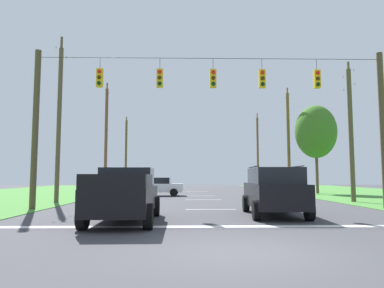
{
  "coord_description": "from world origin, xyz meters",
  "views": [
    {
      "loc": [
        -1.31,
        -7.75,
        1.64
      ],
      "look_at": [
        -0.95,
        9.46,
        3.2
      ],
      "focal_mm": 33.22,
      "sensor_mm": 36.0,
      "label": 1
    }
  ],
  "objects_px": {
    "distant_car_crossing_white": "(157,186)",
    "utility_pole_distant_right": "(106,139)",
    "utility_pole_far_right": "(289,141)",
    "utility_pole_near_left": "(258,150)",
    "pickup_truck": "(125,195)",
    "utility_pole_mid_right": "(351,131)",
    "tree_roadside_far_right": "(316,132)",
    "overhead_signal_span": "(211,118)",
    "utility_pole_far_left": "(59,121)",
    "utility_pole_distant_left": "(126,152)",
    "suv_black": "(274,190)"
  },
  "relations": [
    {
      "from": "distant_car_crossing_white",
      "to": "utility_pole_near_left",
      "type": "height_order",
      "value": "utility_pole_near_left"
    },
    {
      "from": "suv_black",
      "to": "overhead_signal_span",
      "type": "bearing_deg",
      "value": 129.36
    },
    {
      "from": "utility_pole_far_right",
      "to": "tree_roadside_far_right",
      "type": "relative_size",
      "value": 1.25
    },
    {
      "from": "utility_pole_distant_left",
      "to": "utility_pole_far_left",
      "type": "bearing_deg",
      "value": -89.6
    },
    {
      "from": "tree_roadside_far_right",
      "to": "utility_pole_far_left",
      "type": "bearing_deg",
      "value": -151.19
    },
    {
      "from": "utility_pole_far_left",
      "to": "utility_pole_distant_left",
      "type": "height_order",
      "value": "utility_pole_far_left"
    },
    {
      "from": "suv_black",
      "to": "utility_pole_distant_left",
      "type": "xyz_separation_m",
      "value": [
        -11.78,
        33.93,
        3.86
      ]
    },
    {
      "from": "distant_car_crossing_white",
      "to": "utility_pole_mid_right",
      "type": "bearing_deg",
      "value": -30.26
    },
    {
      "from": "overhead_signal_span",
      "to": "utility_pole_near_left",
      "type": "height_order",
      "value": "utility_pole_near_left"
    },
    {
      "from": "utility_pole_far_left",
      "to": "suv_black",
      "type": "bearing_deg",
      "value": -32.18
    },
    {
      "from": "utility_pole_far_left",
      "to": "utility_pole_distant_right",
      "type": "bearing_deg",
      "value": 90.63
    },
    {
      "from": "utility_pole_far_right",
      "to": "utility_pole_near_left",
      "type": "relative_size",
      "value": 0.99
    },
    {
      "from": "utility_pole_far_right",
      "to": "distant_car_crossing_white",
      "type": "bearing_deg",
      "value": -158.68
    },
    {
      "from": "overhead_signal_span",
      "to": "utility_pole_mid_right",
      "type": "xyz_separation_m",
      "value": [
        9.37,
        4.67,
        -0.04
      ]
    },
    {
      "from": "utility_pole_far_right",
      "to": "utility_pole_mid_right",
      "type": "bearing_deg",
      "value": -88.39
    },
    {
      "from": "distant_car_crossing_white",
      "to": "utility_pole_distant_right",
      "type": "relative_size",
      "value": 0.39
    },
    {
      "from": "utility_pole_near_left",
      "to": "pickup_truck",
      "type": "bearing_deg",
      "value": -108.67
    },
    {
      "from": "utility_pole_far_right",
      "to": "utility_pole_far_left",
      "type": "bearing_deg",
      "value": -144.9
    },
    {
      "from": "pickup_truck",
      "to": "tree_roadside_far_right",
      "type": "distance_m",
      "value": 25.53
    },
    {
      "from": "tree_roadside_far_right",
      "to": "utility_pole_distant_right",
      "type": "bearing_deg",
      "value": 172.25
    },
    {
      "from": "utility_pole_near_left",
      "to": "utility_pole_far_left",
      "type": "distance_m",
      "value": 33.55
    },
    {
      "from": "utility_pole_near_left",
      "to": "tree_roadside_far_right",
      "type": "height_order",
      "value": "utility_pole_near_left"
    },
    {
      "from": "suv_black",
      "to": "tree_roadside_far_right",
      "type": "height_order",
      "value": "tree_roadside_far_right"
    },
    {
      "from": "overhead_signal_span",
      "to": "utility_pole_mid_right",
      "type": "distance_m",
      "value": 10.47
    },
    {
      "from": "pickup_truck",
      "to": "utility_pole_mid_right",
      "type": "bearing_deg",
      "value": 36.23
    },
    {
      "from": "utility_pole_distant_left",
      "to": "pickup_truck",
      "type": "bearing_deg",
      "value": -80.62
    },
    {
      "from": "utility_pole_mid_right",
      "to": "utility_pole_far_left",
      "type": "xyz_separation_m",
      "value": [
        -18.57,
        -0.3,
        0.54
      ]
    },
    {
      "from": "utility_pole_far_left",
      "to": "utility_pole_distant_left",
      "type": "xyz_separation_m",
      "value": [
        -0.19,
        26.63,
        -0.17
      ]
    },
    {
      "from": "pickup_truck",
      "to": "utility_pole_distant_left",
      "type": "distance_m",
      "value": 36.44
    },
    {
      "from": "overhead_signal_span",
      "to": "utility_pole_near_left",
      "type": "xyz_separation_m",
      "value": [
        9.11,
        32.48,
        0.72
      ]
    },
    {
      "from": "utility_pole_far_left",
      "to": "utility_pole_distant_right",
      "type": "height_order",
      "value": "utility_pole_distant_right"
    },
    {
      "from": "overhead_signal_span",
      "to": "suv_black",
      "type": "distance_m",
      "value": 5.18
    },
    {
      "from": "pickup_truck",
      "to": "utility_pole_mid_right",
      "type": "height_order",
      "value": "utility_pole_mid_right"
    },
    {
      "from": "overhead_signal_span",
      "to": "pickup_truck",
      "type": "relative_size",
      "value": 3.3
    },
    {
      "from": "utility_pole_mid_right",
      "to": "utility_pole_distant_left",
      "type": "xyz_separation_m",
      "value": [
        -18.75,
        26.33,
        0.37
      ]
    },
    {
      "from": "utility_pole_far_left",
      "to": "utility_pole_near_left",
      "type": "bearing_deg",
      "value": 56.94
    },
    {
      "from": "tree_roadside_far_right",
      "to": "distant_car_crossing_white",
      "type": "bearing_deg",
      "value": -167.28
    },
    {
      "from": "utility_pole_mid_right",
      "to": "utility_pole_far_left",
      "type": "distance_m",
      "value": 18.58
    },
    {
      "from": "overhead_signal_span",
      "to": "pickup_truck",
      "type": "height_order",
      "value": "overhead_signal_span"
    },
    {
      "from": "utility_pole_distant_right",
      "to": "utility_pole_far_left",
      "type": "bearing_deg",
      "value": -89.37
    },
    {
      "from": "utility_pole_far_right",
      "to": "utility_pole_distant_left",
      "type": "distance_m",
      "value": 23.02
    },
    {
      "from": "overhead_signal_span",
      "to": "utility_pole_distant_left",
      "type": "xyz_separation_m",
      "value": [
        -9.38,
        31.0,
        0.33
      ]
    },
    {
      "from": "suv_black",
      "to": "pickup_truck",
      "type": "bearing_deg",
      "value": -162.86
    },
    {
      "from": "utility_pole_mid_right",
      "to": "utility_pole_near_left",
      "type": "relative_size",
      "value": 0.85
    },
    {
      "from": "utility_pole_near_left",
      "to": "utility_pole_distant_left",
      "type": "bearing_deg",
      "value": -175.42
    },
    {
      "from": "utility_pole_far_left",
      "to": "utility_pole_distant_left",
      "type": "distance_m",
      "value": 26.63
    },
    {
      "from": "distant_car_crossing_white",
      "to": "utility_pole_near_left",
      "type": "bearing_deg",
      "value": 57.88
    },
    {
      "from": "utility_pole_distant_left",
      "to": "distant_car_crossing_white",
      "type": "bearing_deg",
      "value": -72.89
    },
    {
      "from": "utility_pole_mid_right",
      "to": "utility_pole_distant_right",
      "type": "relative_size",
      "value": 0.81
    },
    {
      "from": "overhead_signal_span",
      "to": "utility_pole_far_left",
      "type": "bearing_deg",
      "value": 154.58
    }
  ]
}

